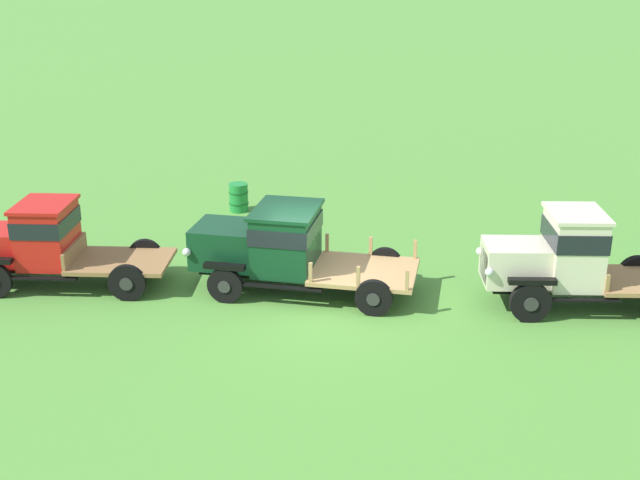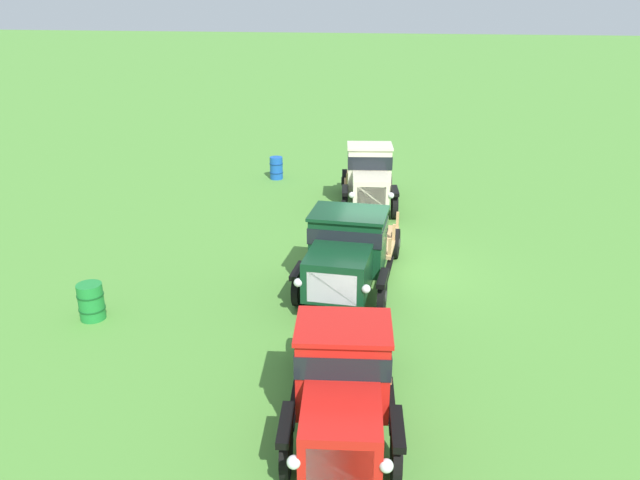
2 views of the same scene
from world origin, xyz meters
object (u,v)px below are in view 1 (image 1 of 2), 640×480
object	(u,v)px
vintage_truck_foreground_near	(43,242)
vintage_truck_second_in_line	(278,245)
vintage_truck_midrow_center	(564,258)
oil_drum_beside_row	(239,197)

from	to	relation	value
vintage_truck_foreground_near	vintage_truck_second_in_line	distance (m)	5.71
vintage_truck_second_in_line	vintage_truck_midrow_center	distance (m)	6.64
vintage_truck_foreground_near	vintage_truck_second_in_line	xyz separation A→B (m)	(5.66, 0.70, 0.01)
vintage_truck_foreground_near	vintage_truck_midrow_center	size ratio (longest dim) A/B	1.08
vintage_truck_midrow_center	oil_drum_beside_row	world-z (taller)	vintage_truck_midrow_center
vintage_truck_second_in_line	vintage_truck_midrow_center	bearing A→B (deg)	1.04
vintage_truck_foreground_near	oil_drum_beside_row	distance (m)	7.13
vintage_truck_second_in_line	vintage_truck_midrow_center	size ratio (longest dim) A/B	1.15
vintage_truck_foreground_near	vintage_truck_second_in_line	size ratio (longest dim) A/B	0.94
vintage_truck_foreground_near	oil_drum_beside_row	world-z (taller)	vintage_truck_foreground_near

